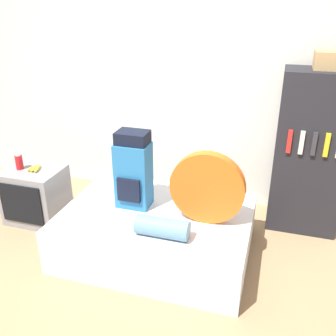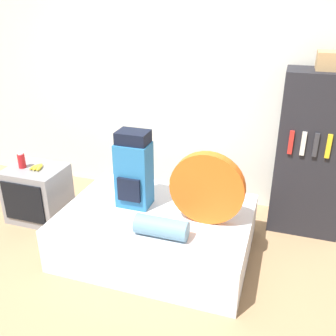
{
  "view_description": "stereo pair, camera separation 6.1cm",
  "coord_description": "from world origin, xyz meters",
  "px_view_note": "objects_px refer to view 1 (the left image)",
  "views": [
    {
      "loc": [
        1.1,
        -2.22,
        2.18
      ],
      "look_at": [
        0.25,
        0.55,
        0.87
      ],
      "focal_mm": 40.0,
      "sensor_mm": 36.0,
      "label": 1
    },
    {
      "loc": [
        1.16,
        -2.2,
        2.18
      ],
      "look_at": [
        0.25,
        0.55,
        0.87
      ],
      "focal_mm": 40.0,
      "sensor_mm": 36.0,
      "label": 2
    }
  ],
  "objects_px": {
    "bookshelf": "(310,153)",
    "backpack": "(133,171)",
    "cardboard_box": "(334,60)",
    "tent_bag": "(207,188)",
    "canister": "(19,162)",
    "television": "(36,195)",
    "sleeping_roll": "(162,227)"
  },
  "relations": [
    {
      "from": "bookshelf",
      "to": "backpack",
      "type": "bearing_deg",
      "value": -152.1
    },
    {
      "from": "cardboard_box",
      "to": "bookshelf",
      "type": "bearing_deg",
      "value": -155.62
    },
    {
      "from": "tent_bag",
      "to": "canister",
      "type": "bearing_deg",
      "value": 175.43
    },
    {
      "from": "tent_bag",
      "to": "television",
      "type": "height_order",
      "value": "tent_bag"
    },
    {
      "from": "backpack",
      "to": "sleeping_roll",
      "type": "height_order",
      "value": "backpack"
    },
    {
      "from": "canister",
      "to": "cardboard_box",
      "type": "height_order",
      "value": "cardboard_box"
    },
    {
      "from": "backpack",
      "to": "sleeping_roll",
      "type": "relative_size",
      "value": 1.64
    },
    {
      "from": "television",
      "to": "cardboard_box",
      "type": "xyz_separation_m",
      "value": [
        2.76,
        0.75,
        1.39
      ]
    },
    {
      "from": "canister",
      "to": "cardboard_box",
      "type": "bearing_deg",
      "value": 14.77
    },
    {
      "from": "backpack",
      "to": "tent_bag",
      "type": "bearing_deg",
      "value": -6.5
    },
    {
      "from": "bookshelf",
      "to": "cardboard_box",
      "type": "distance_m",
      "value": 0.89
    },
    {
      "from": "tent_bag",
      "to": "cardboard_box",
      "type": "distance_m",
      "value": 1.6
    },
    {
      "from": "canister",
      "to": "cardboard_box",
      "type": "xyz_separation_m",
      "value": [
        2.89,
        0.76,
        1.03
      ]
    },
    {
      "from": "sleeping_roll",
      "to": "cardboard_box",
      "type": "distance_m",
      "value": 2.1
    },
    {
      "from": "backpack",
      "to": "canister",
      "type": "height_order",
      "value": "backpack"
    },
    {
      "from": "backpack",
      "to": "cardboard_box",
      "type": "relative_size",
      "value": 2.17
    },
    {
      "from": "tent_bag",
      "to": "cardboard_box",
      "type": "bearing_deg",
      "value": 45.49
    },
    {
      "from": "sleeping_roll",
      "to": "cardboard_box",
      "type": "bearing_deg",
      "value": 46.39
    },
    {
      "from": "television",
      "to": "bookshelf",
      "type": "relative_size",
      "value": 0.37
    },
    {
      "from": "backpack",
      "to": "television",
      "type": "height_order",
      "value": "backpack"
    },
    {
      "from": "television",
      "to": "sleeping_roll",
      "type": "bearing_deg",
      "value": -17.82
    },
    {
      "from": "sleeping_roll",
      "to": "television",
      "type": "relative_size",
      "value": 0.74
    },
    {
      "from": "backpack",
      "to": "tent_bag",
      "type": "height_order",
      "value": "backpack"
    },
    {
      "from": "backpack",
      "to": "television",
      "type": "bearing_deg",
      "value": 175.51
    },
    {
      "from": "backpack",
      "to": "bookshelf",
      "type": "xyz_separation_m",
      "value": [
        1.53,
        0.81,
        0.04
      ]
    },
    {
      "from": "backpack",
      "to": "cardboard_box",
      "type": "bearing_deg",
      "value": 27.75
    },
    {
      "from": "tent_bag",
      "to": "bookshelf",
      "type": "height_order",
      "value": "bookshelf"
    },
    {
      "from": "canister",
      "to": "cardboard_box",
      "type": "distance_m",
      "value": 3.16
    },
    {
      "from": "tent_bag",
      "to": "canister",
      "type": "relative_size",
      "value": 3.87
    },
    {
      "from": "canister",
      "to": "bookshelf",
      "type": "height_order",
      "value": "bookshelf"
    },
    {
      "from": "television",
      "to": "tent_bag",
      "type": "bearing_deg",
      "value": -5.24
    },
    {
      "from": "sleeping_roll",
      "to": "backpack",
      "type": "bearing_deg",
      "value": 134.39
    }
  ]
}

